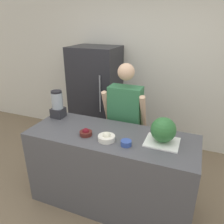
% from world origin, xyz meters
% --- Properties ---
extents(ground_plane, '(14.00, 14.00, 0.00)m').
position_xyz_m(ground_plane, '(0.00, 0.00, 0.00)').
color(ground_plane, '#7F6B51').
extents(wall_back, '(8.00, 0.06, 2.60)m').
position_xyz_m(wall_back, '(0.00, 2.03, 1.30)').
color(wall_back, silver).
rests_on(wall_back, ground_plane).
extents(counter_island, '(1.84, 0.70, 0.93)m').
position_xyz_m(counter_island, '(0.00, 0.35, 0.46)').
color(counter_island, '#4C4C51').
rests_on(counter_island, ground_plane).
extents(refrigerator, '(0.77, 0.65, 1.68)m').
position_xyz_m(refrigerator, '(-0.81, 1.66, 0.84)').
color(refrigerator, '#232328').
rests_on(refrigerator, ground_plane).
extents(person, '(0.55, 0.26, 1.60)m').
position_xyz_m(person, '(-0.02, 0.89, 0.81)').
color(person, '#4C608C').
rests_on(person, ground_plane).
extents(cutting_board, '(0.33, 0.29, 0.01)m').
position_xyz_m(cutting_board, '(0.54, 0.38, 0.93)').
color(cutting_board, white).
rests_on(cutting_board, counter_island).
extents(watermelon, '(0.25, 0.25, 0.25)m').
position_xyz_m(watermelon, '(0.54, 0.39, 1.07)').
color(watermelon, '#2D6B33').
rests_on(watermelon, cutting_board).
extents(bowl_cherries, '(0.13, 0.13, 0.08)m').
position_xyz_m(bowl_cherries, '(-0.24, 0.24, 0.95)').
color(bowl_cherries, '#511E19').
rests_on(bowl_cherries, counter_island).
extents(bowl_cream, '(0.18, 0.18, 0.10)m').
position_xyz_m(bowl_cream, '(0.01, 0.22, 0.96)').
color(bowl_cream, white).
rests_on(bowl_cream, counter_island).
extents(bowl_small_blue, '(0.11, 0.11, 0.05)m').
position_xyz_m(bowl_small_blue, '(0.22, 0.20, 0.95)').
color(bowl_small_blue, '#334C9E').
rests_on(bowl_small_blue, counter_island).
extents(blender, '(0.15, 0.15, 0.35)m').
position_xyz_m(blender, '(-0.79, 0.53, 1.09)').
color(blender, '#28282D').
rests_on(blender, counter_island).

